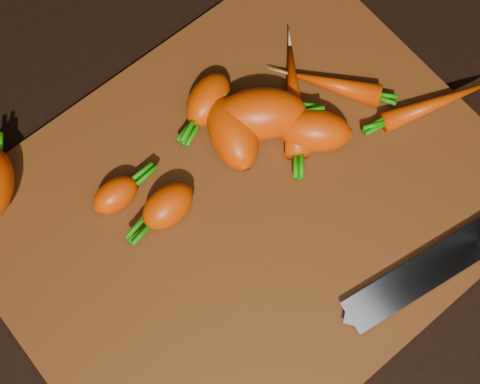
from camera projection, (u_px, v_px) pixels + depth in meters
ground at (246, 210)px, 0.68m from camera, size 2.00×2.00×0.01m
cutting_board at (246, 207)px, 0.67m from camera, size 0.50×0.40×0.01m
carrot_1 at (168, 206)px, 0.65m from camera, size 0.06×0.04×0.04m
carrot_2 at (261, 114)px, 0.67m from camera, size 0.11×0.10×0.05m
carrot_3 at (233, 133)px, 0.66m from camera, size 0.07×0.09×0.05m
carrot_4 at (208, 100)px, 0.68m from camera, size 0.07×0.06×0.04m
carrot_5 at (116, 195)px, 0.65m from camera, size 0.05×0.03×0.03m
carrot_6 at (314, 131)px, 0.67m from camera, size 0.08×0.08×0.04m
carrot_7 at (294, 100)px, 0.69m from camera, size 0.10×0.12×0.03m
carrot_8 at (436, 103)px, 0.69m from camera, size 0.12×0.06×0.02m
carrot_9 at (335, 85)px, 0.69m from camera, size 0.07×0.09×0.02m
knife at (447, 259)px, 0.64m from camera, size 0.31×0.07×0.02m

